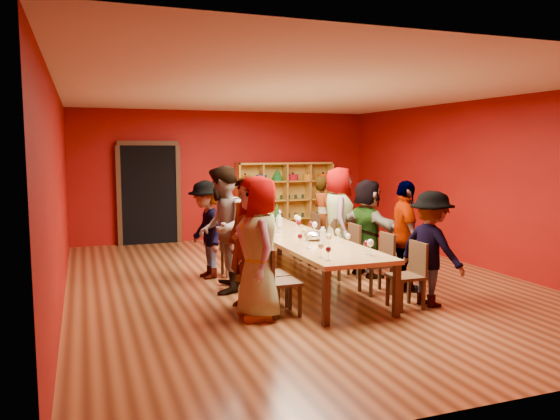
% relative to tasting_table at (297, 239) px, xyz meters
% --- Properties ---
extents(room_shell, '(7.10, 9.10, 3.04)m').
position_rel_tasting_table_xyz_m(room_shell, '(0.00, 0.00, 0.80)').
color(room_shell, '#572D17').
rests_on(room_shell, ground).
extents(tasting_table, '(1.10, 4.50, 0.75)m').
position_rel_tasting_table_xyz_m(tasting_table, '(0.00, 0.00, 0.00)').
color(tasting_table, '#AD8148').
rests_on(tasting_table, ground).
extents(doorway, '(1.40, 0.17, 2.30)m').
position_rel_tasting_table_xyz_m(doorway, '(-1.80, 4.43, 0.42)').
color(doorway, black).
rests_on(doorway, ground).
extents(shelving_unit, '(2.40, 0.40, 1.80)m').
position_rel_tasting_table_xyz_m(shelving_unit, '(1.40, 4.32, 0.28)').
color(shelving_unit, '#BC892A').
rests_on(shelving_unit, ground).
extents(chair_person_left_0, '(0.42, 0.42, 0.89)m').
position_rel_tasting_table_xyz_m(chair_person_left_0, '(-0.91, -1.58, -0.20)').
color(chair_person_left_0, '#311E10').
rests_on(chair_person_left_0, ground).
extents(person_left_0, '(0.51, 0.89, 1.80)m').
position_rel_tasting_table_xyz_m(person_left_0, '(-1.15, -1.58, 0.20)').
color(person_left_0, '#48474C').
rests_on(person_left_0, ground).
extents(chair_person_left_1, '(0.42, 0.42, 0.89)m').
position_rel_tasting_table_xyz_m(chair_person_left_1, '(-0.91, -1.11, -0.20)').
color(chair_person_left_1, '#311E10').
rests_on(chair_person_left_1, ground).
extents(person_left_1, '(0.68, 0.78, 1.78)m').
position_rel_tasting_table_xyz_m(person_left_1, '(-1.18, -1.11, 0.19)').
color(person_left_1, beige).
rests_on(person_left_1, ground).
extents(chair_person_left_2, '(0.42, 0.42, 0.89)m').
position_rel_tasting_table_xyz_m(chair_person_left_2, '(-0.91, -0.19, -0.20)').
color(chair_person_left_2, '#311E10').
rests_on(chair_person_left_2, ground).
extents(person_left_2, '(0.75, 1.03, 1.89)m').
position_rel_tasting_table_xyz_m(person_left_2, '(-1.27, -0.19, 0.24)').
color(person_left_2, pink).
rests_on(person_left_2, ground).
extents(chair_person_left_3, '(0.42, 0.42, 0.89)m').
position_rel_tasting_table_xyz_m(chair_person_left_3, '(-0.91, 0.76, -0.20)').
color(chair_person_left_3, '#311E10').
rests_on(chair_person_left_3, ground).
extents(person_left_3, '(0.55, 1.09, 1.62)m').
position_rel_tasting_table_xyz_m(person_left_3, '(-1.30, 0.76, 0.11)').
color(person_left_3, '#C9878F').
rests_on(person_left_3, ground).
extents(chair_person_right_0, '(0.42, 0.42, 0.89)m').
position_rel_tasting_table_xyz_m(chair_person_right_0, '(0.91, -1.85, -0.20)').
color(chair_person_right_0, '#311E10').
rests_on(chair_person_right_0, ground).
extents(person_right_0, '(0.67, 1.09, 1.57)m').
position_rel_tasting_table_xyz_m(person_right_0, '(1.22, -1.85, 0.09)').
color(person_right_0, '#C78593').
rests_on(person_right_0, ground).
extents(chair_person_right_1, '(0.42, 0.42, 0.89)m').
position_rel_tasting_table_xyz_m(chair_person_right_1, '(0.91, -1.05, -0.20)').
color(chair_person_right_1, '#311E10').
rests_on(chair_person_right_1, ground).
extents(person_right_1, '(0.69, 1.06, 1.66)m').
position_rel_tasting_table_xyz_m(person_right_1, '(1.31, -1.05, 0.13)').
color(person_right_1, '#151A3A').
rests_on(person_right_1, ground).
extents(chair_person_right_2, '(0.42, 0.42, 0.89)m').
position_rel_tasting_table_xyz_m(chair_person_right_2, '(0.91, -0.02, -0.20)').
color(chair_person_right_2, '#311E10').
rests_on(chair_person_right_2, ground).
extents(person_right_2, '(0.67, 1.56, 1.63)m').
position_rel_tasting_table_xyz_m(person_right_2, '(1.26, -0.02, 0.12)').
color(person_right_2, '#151A3B').
rests_on(person_right_2, ground).
extents(chair_person_right_3, '(0.42, 0.42, 0.89)m').
position_rel_tasting_table_xyz_m(chair_person_right_3, '(0.91, 0.88, -0.20)').
color(chair_person_right_3, '#311E10').
rests_on(chair_person_right_3, ground).
extents(person_right_3, '(0.76, 0.99, 1.80)m').
position_rel_tasting_table_xyz_m(person_right_3, '(1.16, 0.88, 0.20)').
color(person_right_3, '#45454A').
rests_on(person_right_3, ground).
extents(chair_person_right_4, '(0.42, 0.42, 0.89)m').
position_rel_tasting_table_xyz_m(chair_person_right_4, '(0.91, 1.60, -0.20)').
color(chair_person_right_4, '#311E10').
rests_on(chair_person_right_4, ground).
extents(person_right_4, '(0.49, 0.63, 1.60)m').
position_rel_tasting_table_xyz_m(person_right_4, '(1.19, 1.60, 0.10)').
color(person_right_4, beige).
rests_on(person_right_4, ground).
extents(wine_glass_0, '(0.08, 0.08, 0.21)m').
position_rel_tasting_table_xyz_m(wine_glass_0, '(-0.26, 1.84, 0.20)').
color(wine_glass_0, white).
rests_on(wine_glass_0, tasting_table).
extents(wine_glass_1, '(0.08, 0.08, 0.20)m').
position_rel_tasting_table_xyz_m(wine_glass_1, '(-0.30, -0.02, 0.19)').
color(wine_glass_1, white).
rests_on(wine_glass_1, tasting_table).
extents(wine_glass_2, '(0.08, 0.08, 0.21)m').
position_rel_tasting_table_xyz_m(wine_glass_2, '(0.15, 0.30, 0.20)').
color(wine_glass_2, white).
rests_on(wine_glass_2, tasting_table).
extents(wine_glass_3, '(0.09, 0.09, 0.22)m').
position_rel_tasting_table_xyz_m(wine_glass_3, '(-0.01, -1.22, 0.21)').
color(wine_glass_3, white).
rests_on(wine_glass_3, tasting_table).
extents(wine_glass_4, '(0.07, 0.07, 0.18)m').
position_rel_tasting_table_xyz_m(wine_glass_4, '(-0.30, -0.87, 0.18)').
color(wine_glass_4, white).
rests_on(wine_glass_4, tasting_table).
extents(wine_glass_5, '(0.08, 0.08, 0.21)m').
position_rel_tasting_table_xyz_m(wine_glass_5, '(-0.26, -1.08, 0.20)').
color(wine_glass_5, white).
rests_on(wine_glass_5, tasting_table).
extents(wine_glass_6, '(0.08, 0.08, 0.20)m').
position_rel_tasting_table_xyz_m(wine_glass_6, '(-0.29, 1.02, 0.20)').
color(wine_glass_6, white).
rests_on(wine_glass_6, tasting_table).
extents(wine_glass_7, '(0.08, 0.08, 0.20)m').
position_rel_tasting_table_xyz_m(wine_glass_7, '(0.32, 0.17, 0.19)').
color(wine_glass_7, white).
rests_on(wine_glass_7, tasting_table).
extents(wine_glass_8, '(0.09, 0.09, 0.22)m').
position_rel_tasting_table_xyz_m(wine_glass_8, '(0.32, 1.75, 0.21)').
color(wine_glass_8, white).
rests_on(wine_glass_8, tasting_table).
extents(wine_glass_9, '(0.07, 0.07, 0.18)m').
position_rel_tasting_table_xyz_m(wine_glass_9, '(-0.31, 0.85, 0.18)').
color(wine_glass_9, white).
rests_on(wine_glass_9, tasting_table).
extents(wine_glass_10, '(0.08, 0.08, 0.20)m').
position_rel_tasting_table_xyz_m(wine_glass_10, '(0.35, -0.75, 0.20)').
color(wine_glass_10, white).
rests_on(wine_glass_10, tasting_table).
extents(wine_glass_11, '(0.07, 0.07, 0.18)m').
position_rel_tasting_table_xyz_m(wine_glass_11, '(-0.34, -1.91, 0.18)').
color(wine_glass_11, white).
rests_on(wine_glass_11, tasting_table).
extents(wine_glass_12, '(0.07, 0.07, 0.18)m').
position_rel_tasting_table_xyz_m(wine_glass_12, '(0.28, -1.74, 0.18)').
color(wine_glass_12, white).
rests_on(wine_glass_12, tasting_table).
extents(wine_glass_13, '(0.09, 0.09, 0.22)m').
position_rel_tasting_table_xyz_m(wine_glass_13, '(0.30, -0.03, 0.21)').
color(wine_glass_13, white).
rests_on(wine_glass_13, tasting_table).
extents(wine_glass_14, '(0.08, 0.08, 0.19)m').
position_rel_tasting_table_xyz_m(wine_glass_14, '(-0.36, -1.72, 0.19)').
color(wine_glass_14, white).
rests_on(wine_glass_14, tasting_table).
extents(wine_glass_15, '(0.09, 0.09, 0.22)m').
position_rel_tasting_table_xyz_m(wine_glass_15, '(0.37, 0.96, 0.21)').
color(wine_glass_15, white).
rests_on(wine_glass_15, tasting_table).
extents(wine_glass_16, '(0.08, 0.08, 0.20)m').
position_rel_tasting_table_xyz_m(wine_glass_16, '(-0.09, -0.53, 0.20)').
color(wine_glass_16, white).
rests_on(wine_glass_16, tasting_table).
extents(wine_glass_17, '(0.08, 0.08, 0.20)m').
position_rel_tasting_table_xyz_m(wine_glass_17, '(0.36, 0.81, 0.20)').
color(wine_glass_17, white).
rests_on(wine_glass_17, tasting_table).
extents(wine_glass_18, '(0.07, 0.07, 0.18)m').
position_rel_tasting_table_xyz_m(wine_glass_18, '(0.35, -1.09, 0.18)').
color(wine_glass_18, white).
rests_on(wine_glass_18, tasting_table).
extents(wine_glass_19, '(0.08, 0.08, 0.19)m').
position_rel_tasting_table_xyz_m(wine_glass_19, '(-0.16, 1.37, 0.19)').
color(wine_glass_19, white).
rests_on(wine_glass_19, tasting_table).
extents(wine_glass_20, '(0.09, 0.09, 0.22)m').
position_rel_tasting_table_xyz_m(wine_glass_20, '(0.29, -1.84, 0.21)').
color(wine_glass_20, white).
rests_on(wine_glass_20, tasting_table).
extents(spittoon_bowl, '(0.29, 0.29, 0.16)m').
position_rel_tasting_table_xyz_m(spittoon_bowl, '(0.08, -0.49, 0.12)').
color(spittoon_bowl, silver).
rests_on(spittoon_bowl, tasting_table).
extents(carafe_a, '(0.13, 0.13, 0.29)m').
position_rel_tasting_table_xyz_m(carafe_a, '(-0.16, 0.40, 0.18)').
color(carafe_a, white).
rests_on(carafe_a, tasting_table).
extents(carafe_b, '(0.11, 0.11, 0.23)m').
position_rel_tasting_table_xyz_m(carafe_b, '(0.12, -0.73, 0.16)').
color(carafe_b, white).
rests_on(carafe_b, tasting_table).
extents(wine_bottle, '(0.11, 0.11, 0.34)m').
position_rel_tasting_table_xyz_m(wine_bottle, '(0.24, 1.63, 0.18)').
color(wine_bottle, '#133417').
rests_on(wine_bottle, tasting_table).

